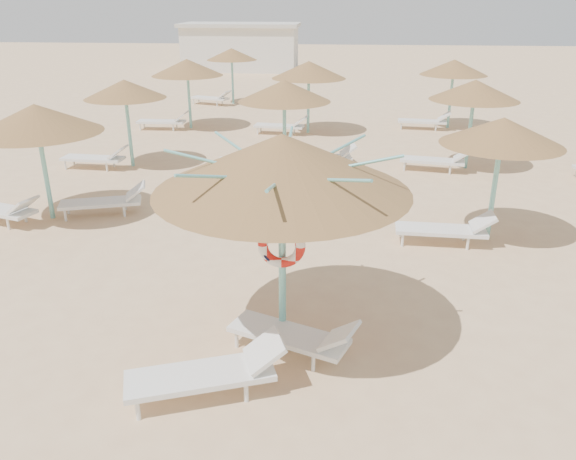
{
  "coord_description": "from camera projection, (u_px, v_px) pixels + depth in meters",
  "views": [
    {
      "loc": [
        1.25,
        -7.09,
        4.91
      ],
      "look_at": [
        0.46,
        1.57,
        1.3
      ],
      "focal_mm": 35.0,
      "sensor_mm": 36.0,
      "label": 1
    }
  ],
  "objects": [
    {
      "name": "ground",
      "position": [
        248.0,
        348.0,
        8.51
      ],
      "size": [
        120.0,
        120.0,
        0.0
      ],
      "primitive_type": "plane",
      "color": "#DDB787",
      "rests_on": "ground"
    },
    {
      "name": "main_palapa",
      "position": [
        282.0,
        164.0,
        7.66
      ],
      "size": [
        3.6,
        3.6,
        3.23
      ],
      "color": "#6FC1BC",
      "rests_on": "ground"
    },
    {
      "name": "lounger_main_a",
      "position": [
        211.0,
        372.0,
        7.37
      ],
      "size": [
        2.17,
        1.28,
        0.76
      ],
      "rotation": [
        0.0,
        0.0,
        0.34
      ],
      "color": "white",
      "rests_on": "ground"
    },
    {
      "name": "lounger_main_b",
      "position": [
        296.0,
        335.0,
        8.21
      ],
      "size": [
        2.01,
        1.26,
        0.7
      ],
      "rotation": [
        0.0,
        0.0,
        -0.39
      ],
      "color": "white",
      "rests_on": "ground"
    },
    {
      "name": "palapa_field",
      "position": [
        335.0,
        87.0,
        17.63
      ],
      "size": [
        19.16,
        18.8,
        2.72
      ],
      "color": "#6FC1BC",
      "rests_on": "ground"
    },
    {
      "name": "service_hut",
      "position": [
        241.0,
        47.0,
        40.58
      ],
      "size": [
        8.4,
        4.4,
        3.25
      ],
      "color": "silver",
      "rests_on": "ground"
    }
  ]
}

